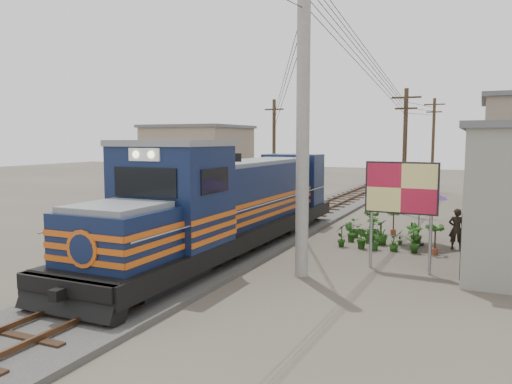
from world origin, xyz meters
The scene contains 14 objects.
ground centered at (0.00, 0.00, 0.00)m, with size 120.00×120.00×0.00m, color #473F35.
ballast centered at (0.00, 10.00, 0.08)m, with size 3.60×70.00×0.16m, color #595651.
track centered at (0.00, 10.00, 0.26)m, with size 1.15×70.00×0.12m.
locomotive centered at (0.00, 1.47, 1.76)m, with size 2.99×16.28×4.03m.
utility_pole_main centered at (3.50, -0.50, 5.00)m, with size 0.40×0.40×10.00m.
wooden_pole_mid centered at (4.50, 14.00, 3.68)m, with size 1.60×0.24×7.00m.
wooden_pole_far centered at (4.80, 28.00, 3.93)m, with size 1.60×0.24×7.50m.
wooden_pole_left centered at (-5.00, 18.00, 3.68)m, with size 1.60×0.24×7.00m.
power_lines centered at (-0.14, 8.49, 7.56)m, with size 9.65×19.00×3.30m.
shophouse_left centered at (-10.00, 16.00, 2.61)m, with size 6.30×6.30×5.20m.
billboard centered at (6.15, 1.34, 2.58)m, with size 2.27×0.24×3.50m.
market_umbrella centered at (6.25, 5.75, 2.14)m, with size 2.68×2.68×2.43m.
vendor centered at (7.66, 5.46, 0.79)m, with size 0.58×0.38×1.59m, color black.
plant_nursery centered at (4.72, 5.10, 0.44)m, with size 3.50×2.97×1.13m.
Camera 1 is at (8.41, -14.77, 4.18)m, focal length 35.00 mm.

